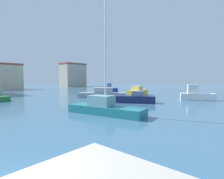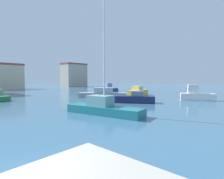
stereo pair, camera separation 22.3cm
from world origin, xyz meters
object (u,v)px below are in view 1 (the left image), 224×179
sailboat_teal_inner_mooring (104,107)px  motorboat_yellow_outer_mooring (138,92)px  motorboat_white_distant_north (196,95)px  motorboat_grey_far_right (103,94)px  sailboat_blue_distant_east (109,89)px  motorboat_navy_behind_lamppost (135,98)px

sailboat_teal_inner_mooring → motorboat_yellow_outer_mooring: (16.40, 7.43, 0.01)m
motorboat_white_distant_north → motorboat_grey_far_right: bearing=113.5°
motorboat_yellow_outer_mooring → motorboat_white_distant_north: size_ratio=1.22×
sailboat_blue_distant_east → motorboat_navy_behind_lamppost: size_ratio=1.05×
motorboat_grey_far_right → motorboat_navy_behind_lamppost: 7.80m
motorboat_navy_behind_lamppost → sailboat_teal_inner_mooring: bearing=-164.3°
sailboat_teal_inner_mooring → motorboat_grey_far_right: (9.76, 9.66, -0.04)m
motorboat_grey_far_right → motorboat_white_distant_north: 13.56m
sailboat_teal_inner_mooring → motorboat_grey_far_right: 13.73m
sailboat_teal_inner_mooring → motorboat_yellow_outer_mooring: 18.00m
motorboat_yellow_outer_mooring → motorboat_white_distant_north: motorboat_white_distant_north is taller
sailboat_teal_inner_mooring → motorboat_white_distant_north: sailboat_teal_inner_mooring is taller
motorboat_grey_far_right → sailboat_teal_inner_mooring: bearing=-135.3°
sailboat_teal_inner_mooring → motorboat_navy_behind_lamppost: bearing=15.7°
motorboat_grey_far_right → motorboat_white_distant_north: motorboat_white_distant_north is taller
sailboat_blue_distant_east → motorboat_yellow_outer_mooring: sailboat_blue_distant_east is taller
motorboat_yellow_outer_mooring → sailboat_teal_inner_mooring: bearing=-155.6°
motorboat_yellow_outer_mooring → motorboat_grey_far_right: size_ratio=0.77×
sailboat_teal_inner_mooring → motorboat_navy_behind_lamppost: (7.66, 2.15, -0.08)m
sailboat_teal_inner_mooring → motorboat_white_distant_north: bearing=-10.3°
sailboat_teal_inner_mooring → motorboat_yellow_outer_mooring: sailboat_teal_inner_mooring is taller
sailboat_blue_distant_east → motorboat_grey_far_right: sailboat_blue_distant_east is taller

